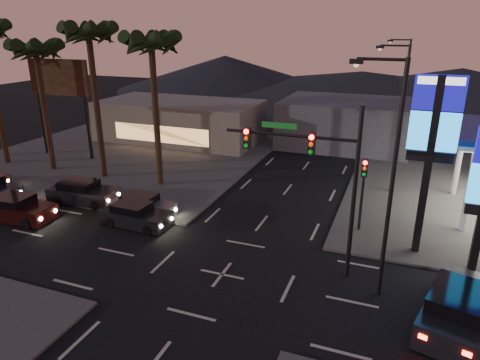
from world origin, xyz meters
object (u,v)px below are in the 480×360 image
at_px(car_lane_a_front, 136,215).
at_px(car_lane_a_mid, 17,209).
at_px(suv_station, 459,309).
at_px(traffic_signal_mast, 316,166).
at_px(car_lane_b_mid, 83,193).
at_px(car_lane_b_front, 143,206).
at_px(pylon_sign_tall, 433,132).

relative_size(car_lane_a_front, car_lane_a_mid, 0.91).
bearing_deg(car_lane_a_front, car_lane_a_mid, -165.44).
bearing_deg(suv_station, traffic_signal_mast, 161.18).
height_order(traffic_signal_mast, car_lane_b_mid, traffic_signal_mast).
height_order(traffic_signal_mast, car_lane_b_front, traffic_signal_mast).
bearing_deg(car_lane_a_mid, suv_station, -3.28).
bearing_deg(car_lane_a_mid, pylon_sign_tall, 10.73).
bearing_deg(car_lane_a_front, traffic_signal_mast, -6.00).
distance_m(traffic_signal_mast, car_lane_a_mid, 18.32).
distance_m(pylon_sign_tall, car_lane_b_front, 16.77).
distance_m(pylon_sign_tall, car_lane_a_mid, 23.58).
distance_m(car_lane_b_front, car_lane_b_mid, 4.88).
height_order(pylon_sign_tall, car_lane_b_mid, pylon_sign_tall).
relative_size(traffic_signal_mast, car_lane_a_front, 1.89).
bearing_deg(car_lane_a_mid, car_lane_a_front, 14.56).
relative_size(car_lane_a_front, car_lane_b_mid, 0.90).
height_order(pylon_sign_tall, suv_station, pylon_sign_tall).
relative_size(traffic_signal_mast, suv_station, 1.45).
relative_size(car_lane_a_mid, suv_station, 0.84).
bearing_deg(pylon_sign_tall, car_lane_a_front, -171.10).
height_order(car_lane_b_front, car_lane_b_mid, car_lane_b_mid).
relative_size(car_lane_a_front, suv_station, 0.76).
bearing_deg(car_lane_b_front, car_lane_a_front, -74.29).
height_order(traffic_signal_mast, suv_station, traffic_signal_mast).
relative_size(pylon_sign_tall, car_lane_a_mid, 1.94).
bearing_deg(suv_station, pylon_sign_tall, 104.70).
xyz_separation_m(car_lane_a_front, car_lane_a_mid, (-7.16, -1.86, 0.06)).
xyz_separation_m(pylon_sign_tall, car_lane_a_mid, (-22.48, -4.26, -5.70)).
bearing_deg(pylon_sign_tall, car_lane_a_mid, -169.27).
height_order(pylon_sign_tall, car_lane_a_front, pylon_sign_tall).
xyz_separation_m(car_lane_b_mid, suv_station, (22.05, -4.94, 0.11)).
height_order(pylon_sign_tall, car_lane_b_front, pylon_sign_tall).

